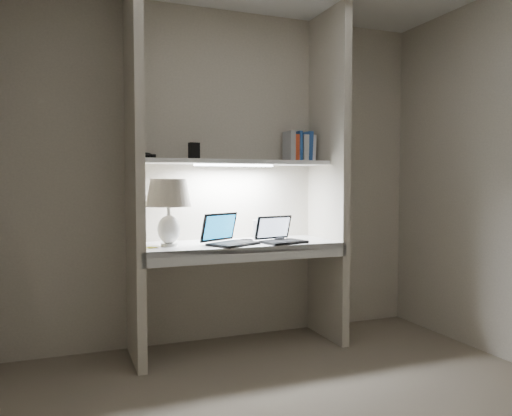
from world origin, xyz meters
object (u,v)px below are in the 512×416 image
table_lamp (169,201)px  book_row (299,147)px  speaker (260,229)px  laptop_netbook (280,236)px  laptop_main (228,237)px

table_lamp → book_row: book_row is taller
speaker → book_row: bearing=15.2°
speaker → laptop_netbook: bearing=-63.8°
table_lamp → laptop_main: size_ratio=1.10×
speaker → book_row: (0.33, -0.01, 0.63)m
laptop_netbook → book_row: book_row is taller
laptop_main → book_row: 0.97m
speaker → table_lamp: bearing=-148.2°
laptop_netbook → table_lamp: bearing=161.2°
table_lamp → laptop_netbook: bearing=-6.4°
laptop_main → book_row: book_row is taller
laptop_main → book_row: (0.67, 0.24, 0.66)m
book_row → table_lamp: bearing=-170.4°
laptop_main → laptop_netbook: (0.38, -0.03, -0.01)m
table_lamp → book_row: size_ratio=1.95×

